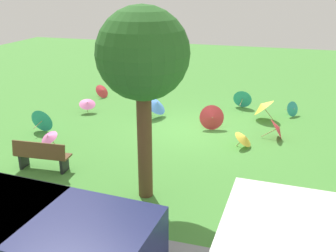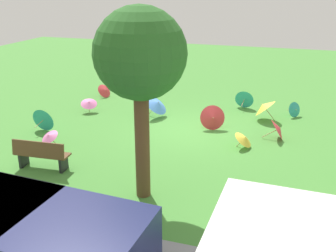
{
  "view_description": "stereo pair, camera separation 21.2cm",
  "coord_description": "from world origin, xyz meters",
  "px_view_note": "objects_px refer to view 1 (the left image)",
  "views": [
    {
      "loc": [
        -3.02,
        12.92,
        5.11
      ],
      "look_at": [
        0.45,
        1.35,
        0.6
      ],
      "focal_mm": 41.85,
      "sensor_mm": 36.0,
      "label": 1
    },
    {
      "loc": [
        -3.22,
        12.86,
        5.11
      ],
      "look_at": [
        0.45,
        1.35,
        0.6
      ],
      "focal_mm": 41.85,
      "sensor_mm": 36.0,
      "label": 2
    }
  ],
  "objects_px": {
    "van_dark": "(16,238)",
    "parasol_yellow_1": "(244,138)",
    "parasol_teal_0": "(243,98)",
    "parasol_blue_0": "(156,104)",
    "parasol_teal_3": "(293,109)",
    "parasol_pink_0": "(49,137)",
    "parasol_pink_1": "(87,103)",
    "parasol_yellow_0": "(262,106)",
    "parasol_red_0": "(212,118)",
    "parasol_red_1": "(103,91)",
    "park_bench": "(42,155)",
    "parasol_teal_4": "(43,120)",
    "parasol_red_2": "(278,128)",
    "shade_tree": "(143,57)"
  },
  "relations": [
    {
      "from": "parasol_teal_0",
      "to": "parasol_yellow_0",
      "type": "height_order",
      "value": "parasol_yellow_0"
    },
    {
      "from": "parasol_red_1",
      "to": "parasol_pink_0",
      "type": "bearing_deg",
      "value": 98.53
    },
    {
      "from": "parasol_pink_0",
      "to": "parasol_yellow_1",
      "type": "distance_m",
      "value": 6.34
    },
    {
      "from": "parasol_yellow_1",
      "to": "parasol_red_2",
      "type": "bearing_deg",
      "value": -132.52
    },
    {
      "from": "parasol_pink_0",
      "to": "parasol_teal_3",
      "type": "bearing_deg",
      "value": -144.08
    },
    {
      "from": "parasol_teal_0",
      "to": "parasol_red_1",
      "type": "distance_m",
      "value": 6.41
    },
    {
      "from": "parasol_teal_0",
      "to": "parasol_yellow_1",
      "type": "relative_size",
      "value": 1.11
    },
    {
      "from": "parasol_blue_0",
      "to": "parasol_red_2",
      "type": "distance_m",
      "value": 4.78
    },
    {
      "from": "parasol_red_2",
      "to": "parasol_red_0",
      "type": "bearing_deg",
      "value": -5.73
    },
    {
      "from": "parasol_red_1",
      "to": "parasol_teal_3",
      "type": "bearing_deg",
      "value": 178.05
    },
    {
      "from": "parasol_teal_0",
      "to": "parasol_teal_3",
      "type": "height_order",
      "value": "parasol_teal_0"
    },
    {
      "from": "parasol_blue_0",
      "to": "parasol_yellow_1",
      "type": "bearing_deg",
      "value": 151.28
    },
    {
      "from": "parasol_yellow_0",
      "to": "parasol_teal_3",
      "type": "bearing_deg",
      "value": -146.66
    },
    {
      "from": "shade_tree",
      "to": "parasol_teal_0",
      "type": "height_order",
      "value": "shade_tree"
    },
    {
      "from": "parasol_teal_3",
      "to": "parasol_pink_0",
      "type": "bearing_deg",
      "value": 35.92
    },
    {
      "from": "parasol_pink_0",
      "to": "parasol_pink_1",
      "type": "relative_size",
      "value": 0.84
    },
    {
      "from": "parasol_teal_3",
      "to": "parasol_teal_4",
      "type": "distance_m",
      "value": 9.61
    },
    {
      "from": "park_bench",
      "to": "parasol_red_1",
      "type": "bearing_deg",
      "value": -77.44
    },
    {
      "from": "parasol_red_0",
      "to": "parasol_teal_3",
      "type": "bearing_deg",
      "value": -139.92
    },
    {
      "from": "park_bench",
      "to": "parasol_red_2",
      "type": "height_order",
      "value": "park_bench"
    },
    {
      "from": "parasol_teal_0",
      "to": "parasol_teal_4",
      "type": "height_order",
      "value": "parasol_teal_4"
    },
    {
      "from": "parasol_blue_0",
      "to": "parasol_red_1",
      "type": "xyz_separation_m",
      "value": [
        3.27,
        -1.99,
        -0.25
      ]
    },
    {
      "from": "parasol_pink_1",
      "to": "parasol_teal_3",
      "type": "height_order",
      "value": "parasol_teal_3"
    },
    {
      "from": "park_bench",
      "to": "parasol_teal_0",
      "type": "xyz_separation_m",
      "value": [
        -4.77,
        -7.61,
        -0.07
      ]
    },
    {
      "from": "parasol_yellow_0",
      "to": "parasol_pink_0",
      "type": "bearing_deg",
      "value": 36.37
    },
    {
      "from": "parasol_blue_0",
      "to": "parasol_teal_3",
      "type": "distance_m",
      "value": 5.48
    },
    {
      "from": "parasol_teal_4",
      "to": "parasol_red_1",
      "type": "bearing_deg",
      "value": -91.37
    },
    {
      "from": "park_bench",
      "to": "parasol_red_0",
      "type": "bearing_deg",
      "value": -130.86
    },
    {
      "from": "parasol_pink_0",
      "to": "parasol_pink_1",
      "type": "height_order",
      "value": "parasol_pink_1"
    },
    {
      "from": "parasol_red_0",
      "to": "parasol_red_2",
      "type": "relative_size",
      "value": 1.1
    },
    {
      "from": "park_bench",
      "to": "parasol_blue_0",
      "type": "bearing_deg",
      "value": -107.15
    },
    {
      "from": "shade_tree",
      "to": "parasol_yellow_0",
      "type": "xyz_separation_m",
      "value": [
        -2.39,
        -6.69,
        -2.94
      ]
    },
    {
      "from": "parasol_blue_0",
      "to": "parasol_red_1",
      "type": "distance_m",
      "value": 3.83
    },
    {
      "from": "van_dark",
      "to": "park_bench",
      "type": "height_order",
      "value": "van_dark"
    },
    {
      "from": "parasol_yellow_1",
      "to": "parasol_pink_1",
      "type": "xyz_separation_m",
      "value": [
        6.54,
        -1.73,
        0.08
      ]
    },
    {
      "from": "van_dark",
      "to": "parasol_yellow_0",
      "type": "height_order",
      "value": "van_dark"
    },
    {
      "from": "parasol_red_0",
      "to": "parasol_red_2",
      "type": "height_order",
      "value": "parasol_red_0"
    },
    {
      "from": "parasol_red_0",
      "to": "parasol_yellow_0",
      "type": "height_order",
      "value": "parasol_yellow_0"
    },
    {
      "from": "shade_tree",
      "to": "parasol_yellow_1",
      "type": "distance_m",
      "value": 5.32
    },
    {
      "from": "park_bench",
      "to": "parasol_yellow_0",
      "type": "xyz_separation_m",
      "value": [
        -5.67,
        -6.25,
        0.09
      ]
    },
    {
      "from": "park_bench",
      "to": "parasol_red_1",
      "type": "xyz_separation_m",
      "value": [
        1.63,
        -7.31,
        -0.16
      ]
    },
    {
      "from": "park_bench",
      "to": "van_dark",
      "type": "bearing_deg",
      "value": 118.83
    },
    {
      "from": "van_dark",
      "to": "parasol_pink_0",
      "type": "distance_m",
      "value": 6.22
    },
    {
      "from": "van_dark",
      "to": "parasol_yellow_1",
      "type": "distance_m",
      "value": 7.93
    },
    {
      "from": "van_dark",
      "to": "parasol_yellow_1",
      "type": "xyz_separation_m",
      "value": [
        -3.15,
        -7.25,
        -0.59
      ]
    },
    {
      "from": "parasol_red_2",
      "to": "van_dark",
      "type": "bearing_deg",
      "value": 63.54
    },
    {
      "from": "van_dark",
      "to": "parasol_blue_0",
      "type": "relative_size",
      "value": 4.3
    },
    {
      "from": "parasol_red_0",
      "to": "parasol_red_1",
      "type": "xyz_separation_m",
      "value": [
        5.64,
        -2.67,
        -0.15
      ]
    },
    {
      "from": "parasol_pink_0",
      "to": "parasol_red_2",
      "type": "relative_size",
      "value": 0.85
    },
    {
      "from": "parasol_teal_3",
      "to": "parasol_red_1",
      "type": "xyz_separation_m",
      "value": [
        8.47,
        -0.29,
        0.0
      ]
    }
  ]
}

